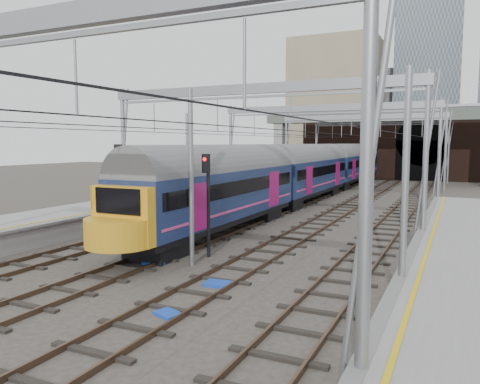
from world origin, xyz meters
The scene contains 15 objects.
ground centered at (0.00, 0.00, 0.00)m, with size 160.00×160.00×0.00m, color #38332D.
platform_left centered at (-10.18, 2.50, 0.55)m, with size 4.32×55.00×1.12m.
platform_right centered at (10.18, -1.50, 0.55)m, with size 4.32×47.00×1.12m.
tracks centered at (0.00, 15.00, 0.02)m, with size 14.40×80.00×0.22m.
overhead_line centered at (0.00, 21.49, 6.57)m, with size 16.80×80.00×8.00m.
retaining_wall centered at (1.40, 51.93, 4.33)m, with size 28.00×2.75×9.00m.
overbridge centered at (0.00, 46.00, 7.27)m, with size 28.00×3.00×9.25m.
city_skyline centered at (2.73, 70.48, 17.09)m, with size 37.50×27.50×60.00m.
train_main centered at (-2.00, 32.41, 2.49)m, with size 2.80×64.80×4.82m.
train_second centered at (-6.00, 33.32, 2.43)m, with size 2.70×46.87×4.68m.
signal_near_left centered at (-4.46, 3.17, 3.06)m, with size 0.37×0.47×4.84m.
signal_near_centre centered at (-0.09, 3.47, 2.84)m, with size 0.33×0.45×4.44m.
equip_cover_a centered at (2.21, -2.98, 0.05)m, with size 0.77×0.54×0.09m, color #1840B8.
equip_cover_b centered at (-1.56, 1.66, 0.06)m, with size 0.94×0.66×0.11m, color #1840B8.
equip_cover_c centered at (2.19, 0.12, 0.06)m, with size 0.95×0.67×0.11m, color #1840B8.
Camera 1 is at (9.58, -13.77, 4.90)m, focal length 35.00 mm.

